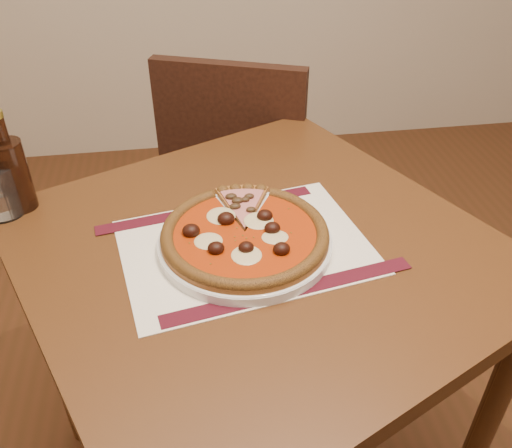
% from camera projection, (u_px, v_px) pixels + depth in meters
% --- Properties ---
extents(table, '(1.06, 1.06, 0.75)m').
position_uv_depth(table, '(258.00, 285.00, 1.05)').
color(table, '#573214').
rests_on(table, ground).
extents(chair_far, '(0.54, 0.54, 0.88)m').
position_uv_depth(chair_far, '(240.00, 171.00, 1.68)').
color(chair_far, black).
rests_on(chair_far, ground).
extents(placemat, '(0.48, 0.38, 0.00)m').
position_uv_depth(placemat, '(245.00, 247.00, 0.98)').
color(placemat, white).
rests_on(placemat, table).
extents(plate, '(0.31, 0.31, 0.02)m').
position_uv_depth(plate, '(245.00, 242.00, 0.97)').
color(plate, white).
rests_on(plate, placemat).
extents(pizza, '(0.30, 0.30, 0.04)m').
position_uv_depth(pizza, '(245.00, 234.00, 0.96)').
color(pizza, '#9F5926').
rests_on(pizza, plate).
extents(ham_slice, '(0.11, 0.15, 0.02)m').
position_uv_depth(ham_slice, '(246.00, 207.00, 1.03)').
color(ham_slice, '#9F5926').
rests_on(ham_slice, plate).
extents(bottle, '(0.06, 0.06, 0.21)m').
position_uv_depth(bottle, '(12.00, 172.00, 1.04)').
color(bottle, '#34180D').
rests_on(bottle, table).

